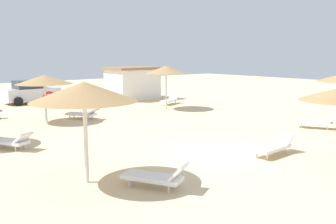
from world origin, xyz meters
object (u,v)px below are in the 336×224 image
beach_cabana (132,83)px  lounger_5 (11,141)px  parked_car (31,92)px  lounger_3 (274,146)px  lounger_1 (317,122)px  parasol_2 (166,70)px  lounger_0 (83,114)px  parasol_4 (84,92)px  lounger_4 (156,177)px  lounger_2 (170,100)px  parasol_0 (44,80)px

beach_cabana → lounger_5: bearing=-140.7°
parked_car → lounger_3: bearing=-85.0°
lounger_1 → lounger_3: (-5.82, -1.53, -0.01)m
parasol_2 → parked_car: parasol_2 is taller
lounger_3 → lounger_5: bearing=135.7°
lounger_3 → lounger_0: bearing=99.8°
parasol_4 → lounger_4: 3.11m
lounger_3 → beach_cabana: (5.50, 17.47, 1.02)m
lounger_4 → lounger_2: bearing=49.2°
lounger_3 → lounger_4: 5.43m
lounger_3 → beach_cabana: bearing=72.5°
parasol_4 → lounger_0: parasol_4 is taller
parasol_2 → lounger_1: 10.28m
parasol_2 → parasol_0: bearing=176.6°
parasol_0 → lounger_1: 14.35m
parasol_0 → lounger_3: size_ratio=1.57×
parasol_2 → lounger_0: 6.53m
parasol_4 → parked_car: (4.94, 18.62, -1.81)m
lounger_5 → lounger_1: bearing=-22.9°
lounger_2 → parked_car: 10.48m
lounger_0 → parked_car: size_ratio=0.48×
lounger_4 → beach_cabana: (10.93, 17.45, 1.01)m
parasol_4 → lounger_1: size_ratio=1.56×
lounger_0 → lounger_3: (1.97, -11.39, 0.01)m
parked_car → beach_cabana: beach_cabana is taller
lounger_1 → beach_cabana: 15.97m
lounger_4 → parked_car: bearing=79.8°
lounger_3 → lounger_4: (-5.43, 0.02, 0.01)m
lounger_4 → lounger_5: 7.25m
lounger_2 → parasol_2: bearing=-135.4°
lounger_0 → lounger_3: size_ratio=1.01×
parasol_0 → parked_car: parasol_0 is taller
lounger_2 → lounger_5: 14.46m
parasol_4 → lounger_5: size_ratio=1.52×
lounger_0 → lounger_2: size_ratio=0.98×
lounger_1 → parasol_2: bearing=99.7°
parasol_4 → parked_car: 19.35m
lounger_4 → parasol_2: bearing=50.0°
parked_car → lounger_5: bearing=-112.4°
lounger_0 → lounger_4: size_ratio=1.00×
lounger_0 → lounger_5: lounger_5 is taller
lounger_1 → lounger_2: (0.06, 11.60, -0.01)m
lounger_5 → parked_car: size_ratio=0.49×
parasol_2 → lounger_1: bearing=-80.3°
parasol_2 → beach_cabana: size_ratio=0.71×
lounger_3 → parasol_4: bearing=166.2°
parasol_0 → lounger_1: parasol_0 is taller
lounger_3 → lounger_2: bearing=65.9°
lounger_0 → lounger_1: size_ratio=1.01×
lounger_0 → beach_cabana: (7.47, 6.08, 1.03)m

